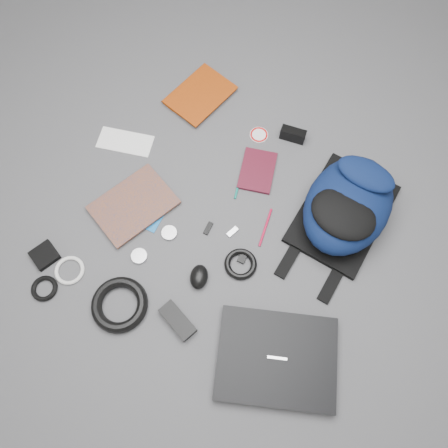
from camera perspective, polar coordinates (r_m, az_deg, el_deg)
The scene contains 24 objects.
ground at distance 1.58m, azimuth 0.00°, elevation -0.26°, with size 4.00×4.00×0.00m, color #4F4F51.
backpack at distance 1.57m, azimuth 15.91°, elevation 2.45°, with size 0.30×0.44×0.18m, color black, non-canonical shape.
laptop at distance 1.47m, azimuth 6.87°, elevation -17.04°, with size 0.38×0.29×0.04m, color black.
textbook_red at distance 1.89m, azimuth -5.38°, elevation 17.92°, with size 0.19×0.26×0.03m, color #882E07.
comic_book at distance 1.68m, azimuth -13.75°, elevation 4.89°, with size 0.21×0.28×0.02m, color #C65B0E.
envelope at distance 1.77m, azimuth -12.77°, elevation 10.43°, with size 0.21×0.10×0.00m, color white.
dvd_case at distance 1.67m, azimuth 4.39°, elevation 6.97°, with size 0.12×0.18×0.01m, color #3D0B17.
compact_camera at distance 1.74m, azimuth 8.98°, elevation 11.46°, with size 0.10×0.03×0.05m, color black.
sticker_disc at distance 1.76m, azimuth 4.58°, elevation 11.54°, with size 0.07×0.07×0.00m, color white.
pen_teal at distance 1.65m, azimuth 1.99°, elevation 5.60°, with size 0.01×0.01×0.15m, color #0D7B6B.
pen_red at distance 1.58m, azimuth 5.44°, elevation -0.44°, with size 0.01×0.01×0.15m, color #B30D32.
id_badge at distance 1.60m, azimuth -9.26°, elevation 0.51°, with size 0.06×0.09×0.00m, color #186AB5.
usb_black at distance 1.57m, azimuth -2.08°, elevation -0.56°, with size 0.02×0.05×0.01m, color black.
usb_silver at distance 1.56m, azimuth 1.11°, elevation -1.03°, with size 0.02×0.04×0.01m, color silver.
key_fob at distance 1.53m, azimuth 2.44°, elevation -4.39°, with size 0.03×0.04×0.01m, color black.
mouse at distance 1.50m, azimuth -3.29°, elevation -6.90°, with size 0.06×0.09×0.05m, color black.
headphone_left at distance 1.57m, azimuth -7.16°, elevation -1.17°, with size 0.06×0.06×0.01m, color #A4A4A6.
headphone_right at distance 1.56m, azimuth -11.02°, elevation -4.14°, with size 0.06×0.06×0.01m, color silver.
cable_coil at distance 1.52m, azimuth 2.18°, elevation -5.25°, with size 0.11×0.11×0.02m, color black.
power_brick at distance 1.48m, azimuth -6.08°, elevation -12.43°, with size 0.13×0.06×0.03m, color black.
power_cord_coil at distance 1.52m, azimuth -13.48°, elevation -10.19°, with size 0.19×0.19×0.04m, color black.
pouch at distance 1.65m, azimuth -22.39°, elevation -3.80°, with size 0.08×0.08×0.02m, color black.
earbud_coil at distance 1.62m, azimuth -22.41°, elevation -7.79°, with size 0.09×0.09×0.02m, color black.
white_cable_coil at distance 1.61m, azimuth -19.53°, elevation -5.72°, with size 0.10×0.10×0.01m, color white.
Camera 1 is at (0.30, -0.48, 1.47)m, focal length 35.00 mm.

